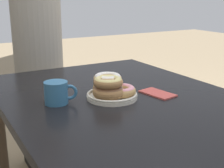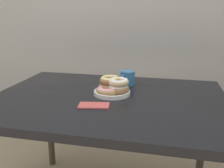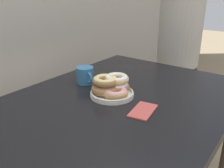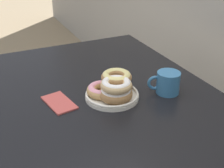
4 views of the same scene
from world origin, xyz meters
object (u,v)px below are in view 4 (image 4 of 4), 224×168
Objects in this scene: napkin at (59,103)px; dining_table at (100,115)px; donut_plate at (113,88)px; coffee_mug at (167,82)px.

dining_table is at bearing 76.43° from napkin.
coffee_mug is at bearing 76.72° from donut_plate.
dining_table is 0.17m from napkin.
dining_table is 7.83× the size of napkin.
donut_plate is (0.01, 0.05, 0.12)m from dining_table.
donut_plate is at bearing -103.28° from coffee_mug.
dining_table is 5.48× the size of donut_plate.
napkin is at bearing -103.68° from coffee_mug.
donut_plate is at bearing 74.33° from dining_table.
napkin is (-0.10, -0.41, -0.04)m from coffee_mug.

